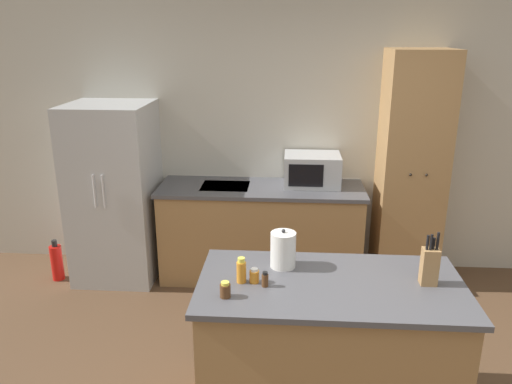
{
  "coord_description": "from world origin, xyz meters",
  "views": [
    {
      "loc": [
        -0.31,
        -2.42,
        2.3
      ],
      "look_at": [
        -0.57,
        1.4,
        1.05
      ],
      "focal_mm": 35.0,
      "sensor_mm": 36.0,
      "label": 1
    }
  ],
  "objects_px": {
    "fire_extinguisher": "(57,262)",
    "spice_bottle_tall_dark": "(225,290)",
    "refrigerator": "(115,193)",
    "spice_bottle_short_red": "(254,276)",
    "spice_bottle_amber_oil": "(265,280)",
    "spice_bottle_green_herb": "(241,271)",
    "knife_block": "(430,265)",
    "pantry_cabinet": "(411,171)",
    "kettle": "(283,250)",
    "microwave": "(312,170)"
  },
  "relations": [
    {
      "from": "refrigerator",
      "to": "pantry_cabinet",
      "type": "distance_m",
      "value": 2.75
    },
    {
      "from": "pantry_cabinet",
      "to": "spice_bottle_amber_oil",
      "type": "bearing_deg",
      "value": -122.66
    },
    {
      "from": "spice_bottle_amber_oil",
      "to": "kettle",
      "type": "distance_m",
      "value": 0.28
    },
    {
      "from": "fire_extinguisher",
      "to": "spice_bottle_amber_oil",
      "type": "bearing_deg",
      "value": -38.38
    },
    {
      "from": "spice_bottle_short_red",
      "to": "fire_extinguisher",
      "type": "height_order",
      "value": "spice_bottle_short_red"
    },
    {
      "from": "knife_block",
      "to": "spice_bottle_green_herb",
      "type": "relative_size",
      "value": 2.09
    },
    {
      "from": "fire_extinguisher",
      "to": "refrigerator",
      "type": "bearing_deg",
      "value": 16.68
    },
    {
      "from": "kettle",
      "to": "fire_extinguisher",
      "type": "height_order",
      "value": "kettle"
    },
    {
      "from": "pantry_cabinet",
      "to": "fire_extinguisher",
      "type": "relative_size",
      "value": 5.3
    },
    {
      "from": "spice_bottle_amber_oil",
      "to": "refrigerator",
      "type": "bearing_deg",
      "value": 129.71
    },
    {
      "from": "knife_block",
      "to": "spice_bottle_tall_dark",
      "type": "distance_m",
      "value": 1.17
    },
    {
      "from": "refrigerator",
      "to": "spice_bottle_green_herb",
      "type": "bearing_deg",
      "value": -52.36
    },
    {
      "from": "spice_bottle_short_red",
      "to": "kettle",
      "type": "distance_m",
      "value": 0.28
    },
    {
      "from": "refrigerator",
      "to": "spice_bottle_short_red",
      "type": "distance_m",
      "value": 2.29
    },
    {
      "from": "spice_bottle_tall_dark",
      "to": "knife_block",
      "type": "bearing_deg",
      "value": 11.17
    },
    {
      "from": "spice_bottle_short_red",
      "to": "spice_bottle_amber_oil",
      "type": "bearing_deg",
      "value": -33.87
    },
    {
      "from": "microwave",
      "to": "spice_bottle_green_herb",
      "type": "relative_size",
      "value": 3.34
    },
    {
      "from": "spice_bottle_amber_oil",
      "to": "microwave",
      "type": "bearing_deg",
      "value": 80.29
    },
    {
      "from": "pantry_cabinet",
      "to": "spice_bottle_green_herb",
      "type": "relative_size",
      "value": 13.92
    },
    {
      "from": "pantry_cabinet",
      "to": "spice_bottle_amber_oil",
      "type": "xyz_separation_m",
      "value": [
        -1.23,
        -1.92,
        -0.13
      ]
    },
    {
      "from": "spice_bottle_amber_oil",
      "to": "spice_bottle_short_red",
      "type": "bearing_deg",
      "value": 146.13
    },
    {
      "from": "spice_bottle_tall_dark",
      "to": "refrigerator",
      "type": "bearing_deg",
      "value": 123.64
    },
    {
      "from": "spice_bottle_short_red",
      "to": "fire_extinguisher",
      "type": "bearing_deg",
      "value": 141.48
    },
    {
      "from": "spice_bottle_tall_dark",
      "to": "spice_bottle_short_red",
      "type": "distance_m",
      "value": 0.23
    },
    {
      "from": "knife_block",
      "to": "spice_bottle_amber_oil",
      "type": "height_order",
      "value": "knife_block"
    },
    {
      "from": "spice_bottle_tall_dark",
      "to": "fire_extinguisher",
      "type": "bearing_deg",
      "value": 136.37
    },
    {
      "from": "spice_bottle_amber_oil",
      "to": "spice_bottle_tall_dark",
      "type": "bearing_deg",
      "value": -147.56
    },
    {
      "from": "microwave",
      "to": "spice_bottle_short_red",
      "type": "relative_size",
      "value": 5.9
    },
    {
      "from": "knife_block",
      "to": "pantry_cabinet",
      "type": "bearing_deg",
      "value": 80.82
    },
    {
      "from": "microwave",
      "to": "spice_bottle_tall_dark",
      "type": "relative_size",
      "value": 5.63
    },
    {
      "from": "pantry_cabinet",
      "to": "fire_extinguisher",
      "type": "height_order",
      "value": "pantry_cabinet"
    },
    {
      "from": "pantry_cabinet",
      "to": "fire_extinguisher",
      "type": "bearing_deg",
      "value": -175.32
    },
    {
      "from": "pantry_cabinet",
      "to": "refrigerator",
      "type": "bearing_deg",
      "value": -177.91
    },
    {
      "from": "spice_bottle_green_herb",
      "to": "microwave",
      "type": "bearing_deg",
      "value": 76.11
    },
    {
      "from": "refrigerator",
      "to": "microwave",
      "type": "relative_size",
      "value": 3.25
    },
    {
      "from": "spice_bottle_short_red",
      "to": "fire_extinguisher",
      "type": "relative_size",
      "value": 0.22
    },
    {
      "from": "spice_bottle_short_red",
      "to": "pantry_cabinet",
      "type": "bearing_deg",
      "value": 55.38
    },
    {
      "from": "kettle",
      "to": "refrigerator",
      "type": "bearing_deg",
      "value": 135.85
    },
    {
      "from": "spice_bottle_amber_oil",
      "to": "pantry_cabinet",
      "type": "bearing_deg",
      "value": 57.34
    },
    {
      "from": "spice_bottle_amber_oil",
      "to": "kettle",
      "type": "bearing_deg",
      "value": 69.36
    },
    {
      "from": "spice_bottle_tall_dark",
      "to": "fire_extinguisher",
      "type": "height_order",
      "value": "spice_bottle_tall_dark"
    },
    {
      "from": "spice_bottle_amber_oil",
      "to": "fire_extinguisher",
      "type": "relative_size",
      "value": 0.22
    },
    {
      "from": "fire_extinguisher",
      "to": "spice_bottle_tall_dark",
      "type": "bearing_deg",
      "value": -43.63
    },
    {
      "from": "knife_block",
      "to": "spice_bottle_short_red",
      "type": "distance_m",
      "value": 1.0
    },
    {
      "from": "spice_bottle_amber_oil",
      "to": "spice_bottle_green_herb",
      "type": "distance_m",
      "value": 0.15
    },
    {
      "from": "fire_extinguisher",
      "to": "pantry_cabinet",
      "type": "bearing_deg",
      "value": 4.68
    },
    {
      "from": "pantry_cabinet",
      "to": "spice_bottle_amber_oil",
      "type": "relative_size",
      "value": 23.8
    },
    {
      "from": "knife_block",
      "to": "fire_extinguisher",
      "type": "xyz_separation_m",
      "value": [
        -3.01,
        1.56,
        -0.84
      ]
    },
    {
      "from": "refrigerator",
      "to": "microwave",
      "type": "height_order",
      "value": "refrigerator"
    },
    {
      "from": "spice_bottle_tall_dark",
      "to": "fire_extinguisher",
      "type": "relative_size",
      "value": 0.23
    }
  ]
}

